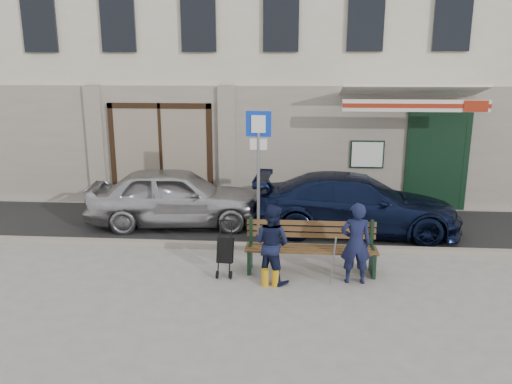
# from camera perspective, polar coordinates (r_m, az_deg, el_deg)

# --- Properties ---
(ground) EXTENTS (80.00, 80.00, 0.00)m
(ground) POSITION_cam_1_polar(r_m,az_deg,el_deg) (9.03, 1.58, -9.95)
(ground) COLOR #9E9991
(ground) RESTS_ON ground
(asphalt_lane) EXTENTS (60.00, 3.20, 0.01)m
(asphalt_lane) POSITION_cam_1_polar(r_m,az_deg,el_deg) (11.92, 2.34, -3.85)
(asphalt_lane) COLOR #282828
(asphalt_lane) RESTS_ON ground
(curb) EXTENTS (60.00, 0.18, 0.12)m
(curb) POSITION_cam_1_polar(r_m,az_deg,el_deg) (10.39, 2.00, -6.28)
(curb) COLOR #9E9384
(curb) RESTS_ON ground
(building) EXTENTS (20.00, 8.27, 10.00)m
(building) POSITION_cam_1_polar(r_m,az_deg,el_deg) (16.74, 3.28, 18.54)
(building) COLOR beige
(building) RESTS_ON ground
(car_silver) EXTENTS (4.24, 2.05, 1.39)m
(car_silver) POSITION_cam_1_polar(r_m,az_deg,el_deg) (11.96, -9.12, -0.50)
(car_silver) COLOR #B2B2B7
(car_silver) RESTS_ON ground
(car_navy) EXTENTS (4.67, 2.10, 1.33)m
(car_navy) POSITION_cam_1_polar(r_m,az_deg,el_deg) (11.52, 11.38, -1.34)
(car_navy) COLOR black
(car_navy) RESTS_ON ground
(parking_sign) EXTENTS (0.52, 0.09, 2.81)m
(parking_sign) POSITION_cam_1_polar(r_m,az_deg,el_deg) (10.32, 0.29, 4.19)
(parking_sign) COLOR gray
(parking_sign) RESTS_ON ground
(bench) EXTENTS (2.40, 1.17, 0.98)m
(bench) POSITION_cam_1_polar(r_m,az_deg,el_deg) (9.23, 6.01, -6.41)
(bench) COLOR brown
(bench) RESTS_ON ground
(man) EXTENTS (0.54, 0.36, 1.45)m
(man) POSITION_cam_1_polar(r_m,az_deg,el_deg) (8.82, 11.33, -5.77)
(man) COLOR #141939
(man) RESTS_ON ground
(woman) EXTENTS (0.85, 0.80, 1.40)m
(woman) POSITION_cam_1_polar(r_m,az_deg,el_deg) (8.71, 1.80, -5.89)
(woman) COLOR #141937
(woman) RESTS_ON ground
(stroller) EXTENTS (0.31, 0.42, 1.00)m
(stroller) POSITION_cam_1_polar(r_m,az_deg,el_deg) (9.09, -3.54, -6.80)
(stroller) COLOR black
(stroller) RESTS_ON ground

